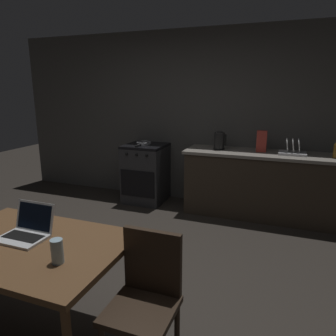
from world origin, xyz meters
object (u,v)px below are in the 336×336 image
Objects in this scene: laptop at (26,231)px; drinking_glass at (57,251)px; stove_oven at (146,173)px; dish_rack at (293,151)px; bottle at (336,149)px; cereal_box at (262,141)px; chair at (146,294)px; electric_kettle at (219,141)px; dining_table at (29,251)px; frying_pan at (143,143)px.

laptop is 0.47m from drinking_glass.
stove_oven is 2.63× the size of dish_rack.
bottle is 0.84× the size of cereal_box.
bottle reaches higher than dish_rack.
chair is 2.88m from cereal_box.
dining_table is at bearing -104.01° from electric_kettle.
laptop is 3.10m from cereal_box.
dining_table is at bearing -127.82° from bottle.
stove_oven is 3.08m from drinking_glass.
cereal_box is (0.42, 2.80, 0.54)m from chair.
electric_kettle reaches higher than bottle.
drinking_glass is 0.52× the size of cereal_box.
bottle is (2.22, 2.71, 0.25)m from laptop.
electric_kettle reaches higher than dish_rack.
stove_oven is at bearing -179.93° from dish_rack.
dish_rack is at bearing 51.48° from laptop.
dish_rack reaches higher than laptop.
chair is at bearing -87.00° from electric_kettle.
dish_rack is (1.30, 2.96, 0.16)m from drinking_glass.
laptop is (-0.07, 0.06, 0.11)m from dining_table.
cereal_box is at bearing 177.09° from dish_rack.
stove_oven is 2.80× the size of laptop.
stove_oven is 2.80m from laptop.
cereal_box reaches higher than drinking_glass.
dining_table is 8.75× the size of drinking_glass.
chair is 5.86× the size of drinking_glass.
chair is at bearing -65.35° from stove_oven.
bottle is 0.50m from dish_rack.
laptop reaches higher than chair.
chair is at bearing 20.22° from drinking_glass.
electric_kettle is at bearing 1.51° from frying_pan.
bottle is at bearing 44.23° from laptop.
frying_pan reaches higher than drinking_glass.
stove_oven is at bearing 178.94° from bottle.
cereal_box is (1.69, 0.02, 0.59)m from stove_oven.
frying_pan is at bearing -178.49° from electric_kettle.
chair is 3.64× the size of bottle.
electric_kettle is 0.96m from dish_rack.
dining_table is at bearing -81.47° from stove_oven.
electric_kettle is at bearing 67.91° from laptop.
laptop reaches higher than drinking_glass.
frying_pan is (-1.15, -0.03, -0.10)m from electric_kettle.
cereal_box reaches higher than stove_oven.
laptop is (-0.92, 0.02, 0.25)m from chair.
electric_kettle is (0.77, 2.76, 0.26)m from laptop.
cereal_box reaches higher than dish_rack.
dining_table is 0.86m from chair.
cereal_box reaches higher than frying_pan.
frying_pan is at bearing 105.33° from drinking_glass.
stove_oven is 3.05m from chair.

